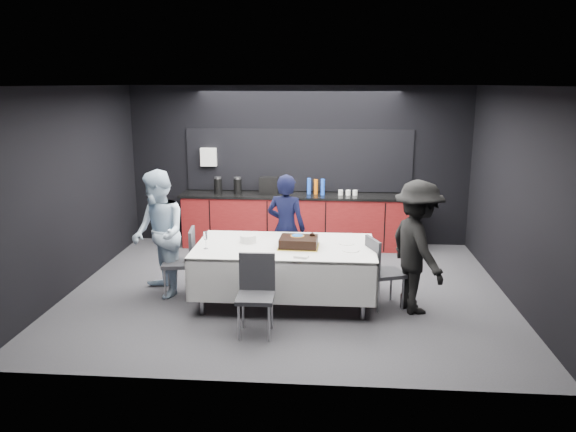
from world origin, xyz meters
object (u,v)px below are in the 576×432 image
object	(u,v)px
chair_left	(184,257)
person_right	(417,247)
chair_right	(380,267)
chair_near	(256,288)
plate_stack	(248,239)
person_left	(159,234)
cake_assembly	(299,242)
champagne_flute	(205,237)
person_center	(286,228)
party_table	(285,255)

from	to	relation	value
chair_left	person_right	xyz separation A→B (m)	(3.05, -0.31, 0.31)
chair_right	chair_near	distance (m)	1.72
plate_stack	chair_left	distance (m)	0.93
person_left	person_right	distance (m)	3.40
chair_near	person_right	distance (m)	2.10
cake_assembly	person_right	bearing A→B (deg)	-4.10
plate_stack	person_left	world-z (taller)	person_left
plate_stack	person_right	xyz separation A→B (m)	(2.17, -0.27, 0.01)
plate_stack	person_right	world-z (taller)	person_right
plate_stack	person_right	bearing A→B (deg)	-7.15
champagne_flute	chair_right	xyz separation A→B (m)	(2.22, 0.15, -0.40)
chair_left	chair_right	distance (m)	2.62
plate_stack	person_right	distance (m)	2.18
cake_assembly	champagne_flute	distance (m)	1.19
chair_right	person_left	distance (m)	2.97
cake_assembly	chair_near	bearing A→B (deg)	-116.29
person_center	person_right	distance (m)	2.00
party_table	cake_assembly	bearing A→B (deg)	-20.50
cake_assembly	chair_left	size ratio (longest dim) A/B	0.58
cake_assembly	person_right	world-z (taller)	person_right
cake_assembly	chair_left	world-z (taller)	cake_assembly
champagne_flute	person_right	xyz separation A→B (m)	(2.66, 0.06, -0.10)
party_table	chair_left	bearing A→B (deg)	174.21
cake_assembly	chair_left	xyz separation A→B (m)	(-1.56, 0.21, -0.31)
plate_stack	chair_left	bearing A→B (deg)	177.19
chair_near	person_left	world-z (taller)	person_left
cake_assembly	person_center	xyz separation A→B (m)	(-0.24, 0.90, -0.06)
chair_left	party_table	bearing A→B (deg)	-5.79
party_table	chair_right	xyz separation A→B (m)	(1.23, -0.09, -0.11)
party_table	champagne_flute	world-z (taller)	champagne_flute
person_left	chair_left	bearing A→B (deg)	58.41
champagne_flute	chair_near	bearing A→B (deg)	-43.96
cake_assembly	plate_stack	world-z (taller)	cake_assembly
champagne_flute	person_left	distance (m)	0.81
chair_right	plate_stack	bearing A→B (deg)	173.92
person_right	champagne_flute	bearing A→B (deg)	71.55
plate_stack	person_right	size ratio (longest dim) A/B	0.13
chair_right	person_right	distance (m)	0.54
party_table	person_right	world-z (taller)	person_right
chair_right	person_center	xyz separation A→B (m)	(-1.28, 0.92, 0.25)
cake_assembly	person_right	xyz separation A→B (m)	(1.49, -0.11, -0.00)
cake_assembly	chair_right	world-z (taller)	cake_assembly
party_table	plate_stack	world-z (taller)	plate_stack
plate_stack	chair_right	bearing A→B (deg)	-6.08
chair_left	chair_near	size ratio (longest dim) A/B	1.00
chair_right	chair_near	bearing A→B (deg)	-149.77
champagne_flute	person_center	world-z (taller)	person_center
person_right	cake_assembly	bearing A→B (deg)	66.06
chair_near	person_right	bearing A→B (deg)	22.00
person_left	person_right	xyz separation A→B (m)	(3.39, -0.30, -0.02)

